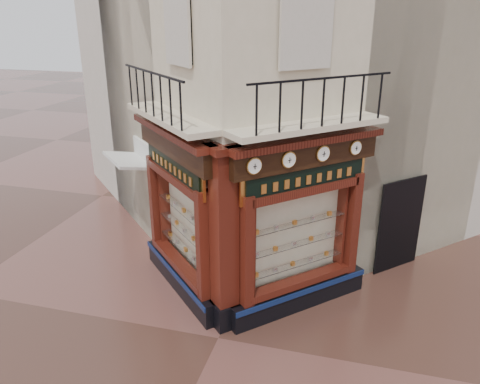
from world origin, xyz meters
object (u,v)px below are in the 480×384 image
(corner_pilaster, at_px, (224,243))
(clock_c, at_px, (323,154))
(signboard_left, at_px, (173,167))
(awning, at_px, (137,245))
(signboard_right, at_px, (307,179))
(clock_b, at_px, (289,160))
(clock_a, at_px, (254,166))
(clock_d, at_px, (356,148))

(corner_pilaster, relative_size, clock_c, 11.83)
(signboard_left, bearing_deg, awning, 3.83)
(signboard_right, bearing_deg, awning, 115.08)
(awning, bearing_deg, signboard_left, -176.17)
(clock_b, bearing_deg, signboard_right, 11.38)
(clock_b, xyz_separation_m, clock_c, (0.59, 0.59, 0.00))
(clock_a, xyz_separation_m, clock_b, (0.55, 0.55, 0.00))
(clock_d, bearing_deg, signboard_left, 146.00)
(clock_d, distance_m, signboard_left, 3.93)
(clock_c, distance_m, signboard_left, 3.25)
(clock_c, height_order, awning, clock_c)
(signboard_right, bearing_deg, clock_b, -168.62)
(clock_a, bearing_deg, awning, 100.57)
(corner_pilaster, height_order, clock_d, corner_pilaster)
(clock_a, bearing_deg, signboard_left, 108.64)
(clock_a, relative_size, awning, 0.20)
(clock_b, xyz_separation_m, signboard_left, (-2.61, 0.47, -0.52))
(corner_pilaster, relative_size, signboard_left, 1.80)
(clock_c, bearing_deg, clock_a, -180.00)
(clock_a, bearing_deg, clock_c, 0.00)
(signboard_right, bearing_deg, clock_c, -20.84)
(corner_pilaster, xyz_separation_m, clock_b, (1.15, 0.55, 1.67))
(clock_a, relative_size, clock_b, 0.99)
(clock_a, relative_size, signboard_left, 0.15)
(signboard_left, relative_size, signboard_right, 0.98)
(clock_a, xyz_separation_m, awning, (-4.13, 2.83, -3.62))
(clock_a, xyz_separation_m, clock_d, (1.76, 1.76, 0.00))
(awning, bearing_deg, clock_b, -160.92)
(clock_a, distance_m, clock_c, 1.62)
(clock_c, xyz_separation_m, signboard_right, (-0.28, -0.13, -0.52))
(clock_c, xyz_separation_m, clock_d, (0.62, 0.62, -0.00))
(corner_pilaster, bearing_deg, clock_a, -45.63)
(awning, distance_m, signboard_right, 6.15)
(signboard_right, bearing_deg, signboard_left, 135.00)
(clock_b, bearing_deg, clock_c, 0.00)
(clock_a, bearing_deg, corner_pilaster, 134.37)
(clock_a, height_order, clock_c, clock_c)
(clock_a, distance_m, clock_d, 2.49)
(clock_d, height_order, signboard_right, clock_d)
(signboard_right, bearing_deg, corner_pilaster, 169.75)
(corner_pilaster, xyz_separation_m, signboard_right, (1.46, 1.01, 1.15))
(signboard_left, bearing_deg, clock_c, -132.73)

